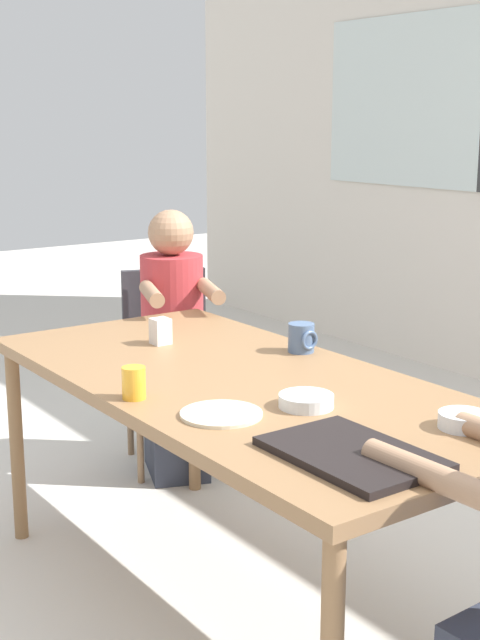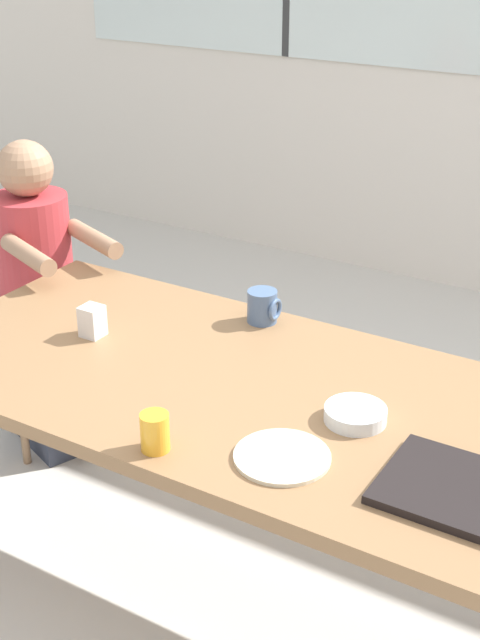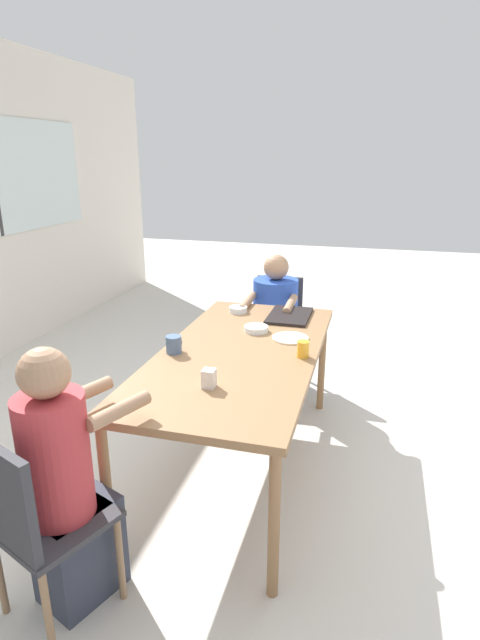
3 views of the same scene
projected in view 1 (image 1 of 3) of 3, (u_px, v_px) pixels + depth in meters
The scene contains 11 objects.
ground_plane at pixel (240, 606), 2.86m from camera, with size 16.00×16.00×0.00m, color beige.
dining_table at pixel (240, 397), 2.70m from camera, with size 1.85×0.87×0.77m.
chair_for_woman_green_shirt at pixel (168, 349), 4.01m from camera, with size 0.52×0.52×0.87m.
person_woman_green_shirt at pixel (174, 354), 3.85m from camera, with size 0.55×0.43×1.16m.
food_tray_dark at pixel (352, 454), 2.06m from camera, with size 0.41×0.27×0.02m.
coffee_mug at pixel (302, 338), 2.98m from camera, with size 0.09×0.09×0.10m.
juice_glass at pixel (134, 383), 2.48m from camera, with size 0.07×0.07×0.09m.
milk_carton_small at pixel (161, 331), 3.09m from camera, with size 0.06×0.06×0.09m.
bowl_white_shallow at pixel (463, 421), 2.25m from camera, with size 0.13×0.13×0.04m.
bowl_cereal at pixel (306, 401), 2.42m from camera, with size 0.15×0.15×0.04m.
plate_tortillas at pixel (221, 414), 2.35m from camera, with size 0.22×0.22×0.01m.
Camera 1 is at (2.11, -1.50, 1.53)m, focal length 50.00 mm.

